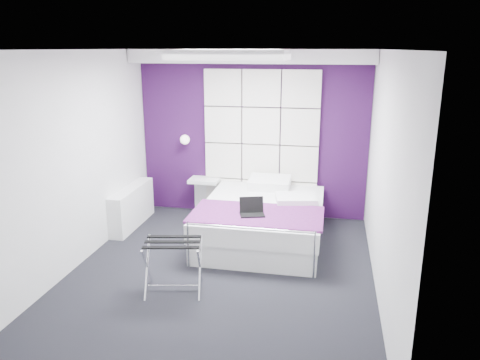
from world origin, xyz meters
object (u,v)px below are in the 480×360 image
Objects in this scene: wall_lamp at (186,139)px; laptop at (253,210)px; bed at (262,220)px; nightstand at (204,180)px; luggage_rack at (174,266)px; radiator at (132,207)px.

laptop is (1.34, -1.48, -0.59)m from wall_lamp.
bed is 4.36× the size of nightstand.
nightstand is at bearing 140.32° from bed.
nightstand reaches higher than luggage_rack.
radiator is 2.57× the size of nightstand.
radiator is (-0.64, -0.76, -0.92)m from wall_lamp.
laptop is at bearing -54.30° from nightstand.
bed is 0.63m from laptop.
laptop is (-0.05, -0.54, 0.33)m from bed.
luggage_rack is (0.33, -2.51, -0.27)m from nightstand.
nightstand is 1.77m from laptop.
laptop is (1.03, -1.44, 0.06)m from nightstand.
wall_lamp is 0.07× the size of bed.
laptop reaches higher than bed.
laptop is at bearing 45.66° from luggage_rack.
luggage_rack is at bearing -75.98° from wall_lamp.
laptop is at bearing -19.91° from radiator.
radiator is at bearing -130.10° from wall_lamp.
wall_lamp is at bearing 115.21° from laptop.
laptop is (0.70, 1.08, 0.33)m from luggage_rack.
bed is at bearing -4.98° from radiator.
laptop is at bearing -47.82° from wall_lamp.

